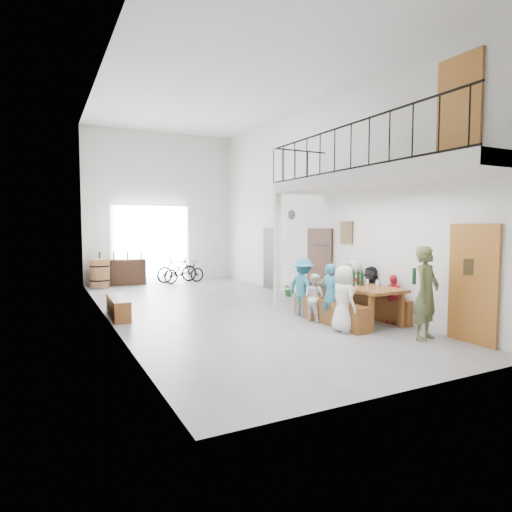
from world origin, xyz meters
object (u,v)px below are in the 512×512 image
bench_inner (329,311)px  side_bench (118,307)px  tasting_table (352,288)px  oak_barrel (100,273)px  bicycle_near (184,272)px  serving_counter (121,272)px  host_standing (426,293)px

bench_inner → side_bench: size_ratio=1.38×
tasting_table → oak_barrel: 8.96m
bench_inner → side_bench: 4.72m
bicycle_near → serving_counter: bearing=68.7°
bench_inner → tasting_table: bearing=-1.1°
tasting_table → side_bench: size_ratio=1.51×
oak_barrel → serving_counter: 0.80m
bench_inner → host_standing: (0.77, -1.86, 0.60)m
bench_inner → oak_barrel: 8.68m
side_bench → host_standing: host_standing is taller
tasting_table → bench_inner: (-0.60, 0.01, -0.45)m
tasting_table → bench_inner: tasting_table is taller
bench_inner → bicycle_near: (-0.81, 7.63, 0.15)m
bench_inner → oak_barrel: oak_barrel is taller
tasting_table → oak_barrel: oak_barrel is taller
tasting_table → host_standing: bearing=-86.2°
side_bench → host_standing: size_ratio=0.94×
tasting_table → bench_inner: size_ratio=1.09×
host_standing → side_bench: bearing=118.2°
tasting_table → bench_inner: 0.75m
side_bench → bicycle_near: 5.86m
bench_inner → bicycle_near: size_ratio=1.42×
bench_inner → side_bench: bearing=145.4°
bench_inner → bicycle_near: 7.68m
oak_barrel → bicycle_near: 2.87m
tasting_table → bicycle_near: (-1.41, 7.64, -0.30)m
host_standing → bicycle_near: host_standing is taller
serving_counter → host_standing: (3.71, -10.01, 0.41)m
host_standing → oak_barrel: bearing=96.8°
host_standing → bicycle_near: bearing=81.7°
bench_inner → bicycle_near: bearing=95.7°
bicycle_near → host_standing: bearing=-178.1°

